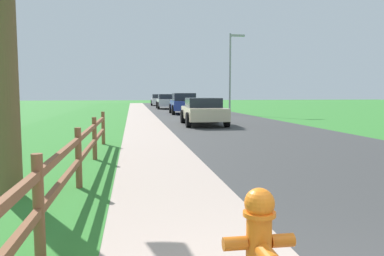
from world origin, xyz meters
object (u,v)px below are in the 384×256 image
object	(u,v)px
parked_suv_beige	(203,111)
parked_car_silver	(167,101)
street_lamp	(231,66)
parked_car_white	(159,100)
fire_hydrant	(260,239)
parked_car_blue	(184,103)

from	to	relation	value
parked_suv_beige	parked_car_silver	xyz separation A→B (m)	(-0.02, 20.17, 0.05)
street_lamp	parked_suv_beige	bearing A→B (deg)	-113.62
street_lamp	parked_car_white	bearing A→B (deg)	100.22
fire_hydrant	street_lamp	world-z (taller)	street_lamp
parked_car_silver	street_lamp	bearing A→B (deg)	-71.36
parked_suv_beige	parked_car_blue	distance (m)	10.35
parked_car_blue	parked_car_silver	distance (m)	9.83
parked_suv_beige	parked_car_silver	world-z (taller)	parked_car_silver
fire_hydrant	parked_car_white	world-z (taller)	parked_car_white
parked_car_silver	street_lamp	size ratio (longest dim) A/B	0.71
fire_hydrant	parked_suv_beige	distance (m)	16.37
parked_car_silver	parked_car_white	world-z (taller)	parked_car_silver
parked_suv_beige	parked_car_white	world-z (taller)	parked_car_white
fire_hydrant	parked_suv_beige	size ratio (longest dim) A/B	0.20
fire_hydrant	street_lamp	size ratio (longest dim) A/B	0.14
parked_car_blue	parked_car_white	bearing A→B (deg)	91.45
street_lamp	fire_hydrant	bearing A→B (deg)	-104.51
parked_car_blue	parked_car_silver	size ratio (longest dim) A/B	0.99
parked_car_blue	parked_car_white	xyz separation A→B (m)	(-0.51, 20.30, -0.07)
fire_hydrant	parked_car_blue	size ratio (longest dim) A/B	0.21
fire_hydrant	parked_car_silver	size ratio (longest dim) A/B	0.20
parked_car_blue	parked_car_silver	xyz separation A→B (m)	(-0.42, 9.82, -0.06)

